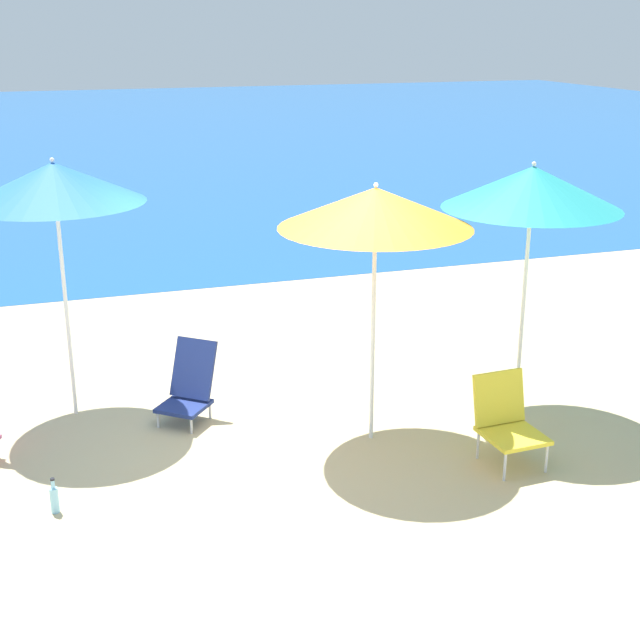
{
  "coord_description": "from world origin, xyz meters",
  "views": [
    {
      "loc": [
        -2.02,
        -6.69,
        3.57
      ],
      "look_at": [
        0.38,
        0.58,
        1.0
      ],
      "focal_mm": 50.0,
      "sensor_mm": 36.0,
      "label": 1
    }
  ],
  "objects": [
    {
      "name": "beach_chair_navy",
      "position": [
        -0.76,
        1.02,
        0.34
      ],
      "size": [
        0.66,
        0.68,
        0.74
      ],
      "rotation": [
        0.0,
        0.0,
        -0.7
      ],
      "color": "silver",
      "rests_on": "ground"
    },
    {
      "name": "sea_water",
      "position": [
        0.0,
        25.24,
        0.0
      ],
      "size": [
        60.0,
        40.0,
        0.01
      ],
      "color": "#1E5699",
      "rests_on": "ground"
    },
    {
      "name": "ground_plane",
      "position": [
        0.0,
        0.0,
        0.0
      ],
      "size": [
        60.0,
        60.0,
        0.0
      ],
      "primitive_type": "plane",
      "color": "#C6B284"
    },
    {
      "name": "beach_umbrella_orange",
      "position": [
        0.71,
        0.08,
        2.1
      ],
      "size": [
        1.65,
        1.65,
        2.32
      ],
      "color": "white",
      "rests_on": "ground"
    },
    {
      "name": "beach_chair_yellow",
      "position": [
        1.63,
        -0.67,
        0.38
      ],
      "size": [
        0.5,
        0.59,
        0.75
      ],
      "rotation": [
        0.0,
        0.0,
        0.05
      ],
      "color": "silver",
      "rests_on": "ground"
    },
    {
      "name": "beach_umbrella_teal",
      "position": [
        2.24,
        0.17,
        2.17
      ],
      "size": [
        1.61,
        1.61,
        2.4
      ],
      "color": "white",
      "rests_on": "ground"
    },
    {
      "name": "water_bottle",
      "position": [
        -2.06,
        -0.36,
        0.11
      ],
      "size": [
        0.07,
        0.07,
        0.29
      ],
      "color": "#8CCCEA",
      "rests_on": "ground"
    },
    {
      "name": "beach_umbrella_blue",
      "position": [
        -1.79,
        1.47,
        2.22
      ],
      "size": [
        1.6,
        1.6,
        2.44
      ],
      "color": "white",
      "rests_on": "ground"
    }
  ]
}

